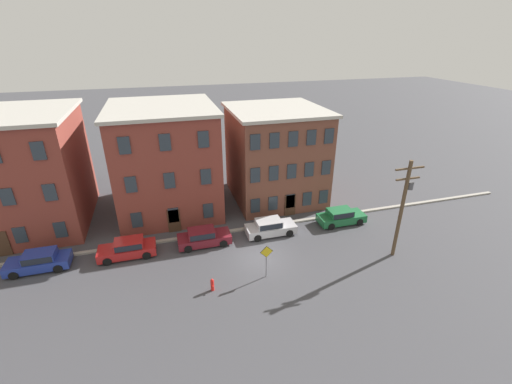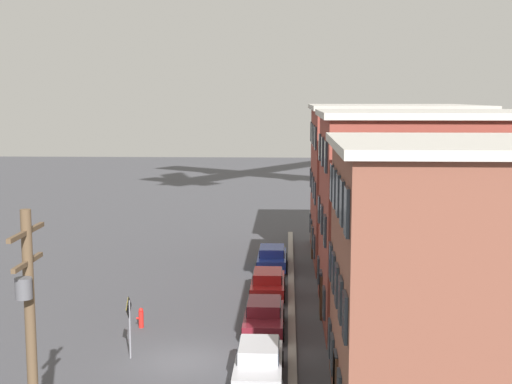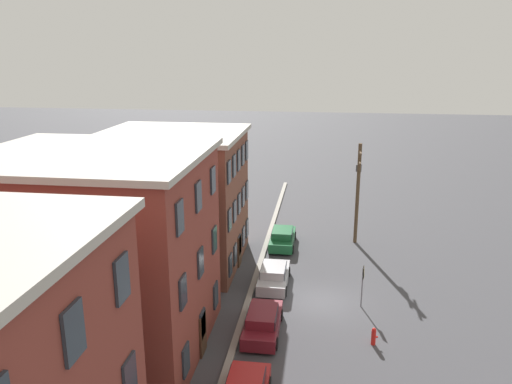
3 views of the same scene
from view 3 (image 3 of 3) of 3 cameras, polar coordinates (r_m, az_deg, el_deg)
name	(u,v)px [view 3 (image 3 of 3)]	position (r m, az deg, el deg)	size (l,w,h in m)	color
ground_plane	(322,302)	(31.52, 7.59, -12.33)	(200.00, 200.00, 0.00)	#424247
kerb_strip	(250,296)	(31.77, -0.72, -11.78)	(56.00, 0.36, 0.16)	#9E998E
apartment_midblock	(97,254)	(26.04, -17.70, -6.72)	(9.72, 10.88, 10.25)	brown
apartment_far	(174,199)	(35.62, -9.33, -0.74)	(9.26, 9.70, 9.53)	brown
car_maroon	(263,321)	(27.76, 0.76, -14.57)	(4.40, 1.92, 1.43)	maroon
car_silver	(274,275)	(32.93, 2.04, -9.45)	(4.40, 1.92, 1.43)	#B7B7BC
car_green	(283,237)	(39.31, 3.05, -5.16)	(4.40, 1.92, 1.43)	#1E6638
caution_sign	(363,279)	(30.59, 12.11, -9.72)	(0.96, 0.08, 2.68)	slate
utility_pole	(358,188)	(39.70, 11.57, 0.48)	(2.40, 0.44, 8.04)	brown
fire_hydrant	(374,336)	(27.71, 13.30, -15.73)	(0.24, 0.34, 0.96)	red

